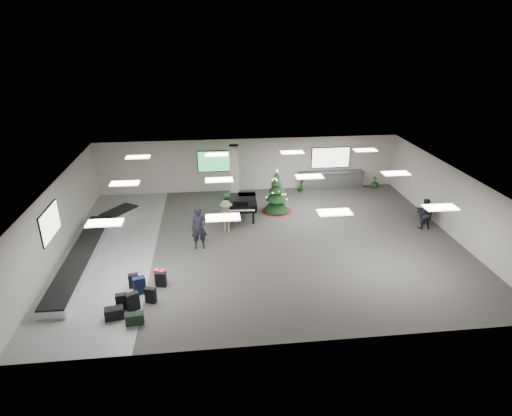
{
  "coord_description": "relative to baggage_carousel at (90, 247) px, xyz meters",
  "views": [
    {
      "loc": [
        -2.37,
        -17.62,
        9.26
      ],
      "look_at": [
        -0.27,
        1.0,
        1.31
      ],
      "focal_mm": 30.0,
      "sensor_mm": 36.0,
      "label": 1
    }
  ],
  "objects": [
    {
      "name": "service_counter",
      "position": [
        12.84,
        6.73,
        0.33
      ],
      "size": [
        4.05,
        0.65,
        1.08
      ],
      "color": "silver",
      "rests_on": "ground"
    },
    {
      "name": "suitcase_1",
      "position": [
        3.13,
        -4.17,
        0.08
      ],
      "size": [
        0.43,
        0.32,
        0.61
      ],
      "rotation": [
        0.0,
        0.0,
        -0.33
      ],
      "color": "black",
      "rests_on": "ground"
    },
    {
      "name": "black_duffel",
      "position": [
        1.98,
        -4.99,
        -0.01
      ],
      "size": [
        0.69,
        0.46,
        0.44
      ],
      "rotation": [
        0.0,
        0.0,
        0.2
      ],
      "color": "black",
      "rests_on": "ground"
    },
    {
      "name": "grand_piano",
      "position": [
        6.94,
        2.88,
        0.66
      ],
      "size": [
        1.79,
        2.23,
        1.23
      ],
      "rotation": [
        0.0,
        0.0,
        -0.06
      ],
      "color": "black",
      "rests_on": "ground"
    },
    {
      "name": "ground",
      "position": [
        7.84,
        0.08,
        -0.21
      ],
      "size": [
        18.0,
        18.0,
        0.0
      ],
      "primitive_type": "plane",
      "color": "#3A3835",
      "rests_on": "ground"
    },
    {
      "name": "potted_plant_right",
      "position": [
        15.65,
        6.58,
        0.16
      ],
      "size": [
        0.55,
        0.55,
        0.74
      ],
      "primitive_type": "imported",
      "rotation": [
        0.0,
        0.0,
        2.01
      ],
      "color": "#143B13",
      "rests_on": "ground"
    },
    {
      "name": "pink_suitcase",
      "position": [
        3.36,
        -2.99,
        0.11
      ],
      "size": [
        0.46,
        0.35,
        0.65
      ],
      "rotation": [
        0.0,
        0.0,
        -0.33
      ],
      "color": "#FF2155",
      "rests_on": "ground"
    },
    {
      "name": "bench",
      "position": [
        16.44,
        1.57,
        0.29
      ],
      "size": [
        0.88,
        1.48,
        0.89
      ],
      "rotation": [
        0.0,
        0.0,
        -0.3
      ],
      "color": "black",
      "rests_on": "ground"
    },
    {
      "name": "navy_suitcase",
      "position": [
        2.66,
        -3.57,
        0.14
      ],
      "size": [
        0.51,
        0.39,
        0.71
      ],
      "rotation": [
        0.0,
        0.0,
        0.31
      ],
      "color": "black",
      "rests_on": "ground"
    },
    {
      "name": "traveler_a",
      "position": [
        4.87,
        -0.17,
        0.77
      ],
      "size": [
        0.76,
        0.55,
        1.96
      ],
      "primitive_type": "imported",
      "rotation": [
        0.0,
        0.0,
        0.11
      ],
      "color": "black",
      "rests_on": "ground"
    },
    {
      "name": "suitcase_0",
      "position": [
        2.56,
        -4.55,
        0.13
      ],
      "size": [
        0.5,
        0.42,
        0.7
      ],
      "rotation": [
        0.0,
        0.0,
        0.51
      ],
      "color": "black",
      "rests_on": "ground"
    },
    {
      "name": "traveler_bench",
      "position": [
        15.86,
        0.68,
        0.57
      ],
      "size": [
        0.81,
        0.65,
        1.57
      ],
      "primitive_type": "imported",
      "rotation": [
        0.0,
        0.0,
        3.07
      ],
      "color": "black",
      "rests_on": "ground"
    },
    {
      "name": "suitcase_3",
      "position": [
        3.4,
        -3.15,
        0.09
      ],
      "size": [
        0.43,
        0.29,
        0.62
      ],
      "rotation": [
        0.0,
        0.0,
        -0.18
      ],
      "color": "black",
      "rests_on": "ground"
    },
    {
      "name": "christmas_tree",
      "position": [
        8.96,
        3.59,
        0.61
      ],
      "size": [
        1.69,
        1.69,
        2.41
      ],
      "color": "maroon",
      "rests_on": "ground"
    },
    {
      "name": "suitcase_5",
      "position": [
        2.16,
        -4.46,
        0.09
      ],
      "size": [
        0.43,
        0.28,
        0.62
      ],
      "rotation": [
        0.0,
        0.0,
        0.15
      ],
      "color": "black",
      "rests_on": "ground"
    },
    {
      "name": "traveler_b",
      "position": [
        6.15,
        1.4,
        0.6
      ],
      "size": [
        1.17,
        0.86,
        1.62
      ],
      "primitive_type": "imported",
      "rotation": [
        0.0,
        0.0,
        -0.27
      ],
      "color": "#93825B",
      "rests_on": "ground"
    },
    {
      "name": "baggage_carousel",
      "position": [
        0.0,
        0.0,
        0.0
      ],
      "size": [
        2.28,
        9.71,
        0.43
      ],
      "color": "silver",
      "rests_on": "ground"
    },
    {
      "name": "potted_plant_left",
      "position": [
        10.92,
        6.36,
        0.15
      ],
      "size": [
        0.51,
        0.48,
        0.73
      ],
      "primitive_type": "imported",
      "rotation": [
        0.0,
        0.0,
        0.54
      ],
      "color": "#143B13",
      "rests_on": "ground"
    },
    {
      "name": "suitcase_8",
      "position": [
        2.36,
        -3.1,
        0.07
      ],
      "size": [
        0.43,
        0.3,
        0.59
      ],
      "rotation": [
        0.0,
        0.0,
        0.22
      ],
      "color": "black",
      "rests_on": "ground"
    },
    {
      "name": "green_duffel",
      "position": [
        2.72,
        -5.36,
        -0.01
      ],
      "size": [
        0.62,
        0.36,
        0.42
      ],
      "rotation": [
        0.0,
        0.0,
        0.1
      ],
      "color": "black",
      "rests_on": "ground"
    },
    {
      "name": "room_envelope",
      "position": [
        7.46,
        0.75,
        2.12
      ],
      "size": [
        18.02,
        14.02,
        3.21
      ],
      "color": "#B0ABA1",
      "rests_on": "ground"
    }
  ]
}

